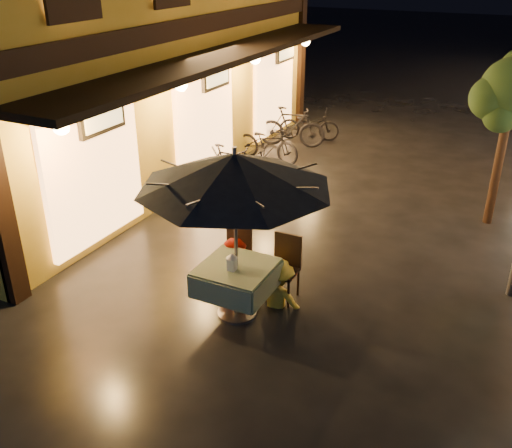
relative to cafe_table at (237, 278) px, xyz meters
The scene contains 13 objects.
ground 0.76m from the cafe_table, 31.66° to the left, with size 90.00×90.00×0.00m, color black.
cafe_table is the anchor object (origin of this frame).
patio_umbrella 1.56m from the cafe_table, 63.43° to the left, with size 2.56×2.56×2.46m.
cafe_chair_left 0.84m from the cafe_table, 118.51° to the left, with size 0.42×0.42×0.97m.
cafe_chair_right 0.84m from the cafe_table, 61.49° to the left, with size 0.42×0.42×0.97m.
table_lantern 0.35m from the cafe_table, 90.00° to the right, with size 0.16×0.16×0.25m.
person_orange 0.72m from the cafe_table, 122.32° to the left, with size 0.80×0.62×1.64m, color red.
person_yellow 0.65m from the cafe_table, 52.33° to the left, with size 0.88×0.50×1.36m, color yellow.
bicycle_0 4.60m from the cafe_table, 117.34° to the left, with size 0.66×1.89×1.00m, color black.
bicycle_1 4.76m from the cafe_table, 119.88° to the left, with size 0.44×1.57×0.94m, color black.
bicycle_2 6.50m from the cafe_table, 111.54° to the left, with size 0.60×1.71×0.90m, color black.
bicycle_3 7.71m from the cafe_table, 107.51° to the left, with size 0.49×1.72×1.03m, color black.
bicycle_4 8.37m from the cafe_table, 104.69° to the left, with size 0.56×1.61×0.85m, color black.
Camera 1 is at (2.80, -6.15, 4.65)m, focal length 40.00 mm.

